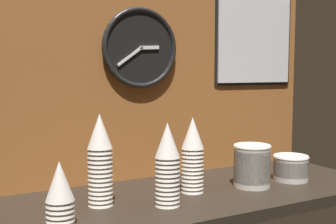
# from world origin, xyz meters

# --- Properties ---
(ground_plane) EXTENTS (1.60, 0.56, 0.04)m
(ground_plane) POSITION_xyz_m (0.00, 0.00, -0.02)
(ground_plane) COLOR black
(wall_tiled_back) EXTENTS (1.60, 0.03, 1.05)m
(wall_tiled_back) POSITION_xyz_m (0.00, 0.27, 0.53)
(wall_tiled_back) COLOR #A3602D
(wall_tiled_back) RESTS_ON ground_plane
(cup_stack_center_left) EXTENTS (0.08, 0.08, 0.30)m
(cup_stack_center_left) POSITION_xyz_m (-0.27, 0.00, 0.15)
(cup_stack_center_left) COLOR white
(cup_stack_center_left) RESTS_ON ground_plane
(cup_stack_left) EXTENTS (0.08, 0.08, 0.18)m
(cup_stack_left) POSITION_xyz_m (-0.43, -0.12, 0.09)
(cup_stack_left) COLOR white
(cup_stack_left) RESTS_ON ground_plane
(cup_stack_center_right) EXTENTS (0.08, 0.08, 0.27)m
(cup_stack_center_right) POSITION_xyz_m (0.07, -0.01, 0.13)
(cup_stack_center_right) COLOR white
(cup_stack_center_right) RESTS_ON ground_plane
(cup_stack_center) EXTENTS (0.08, 0.08, 0.27)m
(cup_stack_center) POSITION_xyz_m (-0.08, -0.10, 0.13)
(cup_stack_center) COLOR white
(cup_stack_center) RESTS_ON ground_plane
(bowl_stack_right) EXTENTS (0.14, 0.14, 0.16)m
(bowl_stack_right) POSITION_xyz_m (0.30, -0.05, 0.08)
(bowl_stack_right) COLOR beige
(bowl_stack_right) RESTS_ON ground_plane
(bowl_stack_far_right) EXTENTS (0.14, 0.14, 0.10)m
(bowl_stack_far_right) POSITION_xyz_m (0.50, -0.05, 0.05)
(bowl_stack_far_right) COLOR beige
(bowl_stack_far_right) RESTS_ON ground_plane
(wall_clock) EXTENTS (0.31, 0.03, 0.31)m
(wall_clock) POSITION_xyz_m (-0.02, 0.23, 0.52)
(wall_clock) COLOR black
(menu_board) EXTENTS (0.42, 0.01, 0.60)m
(menu_board) POSITION_xyz_m (0.55, 0.24, 0.66)
(menu_board) COLOR black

